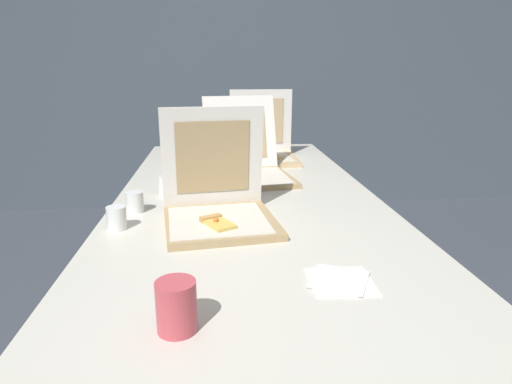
# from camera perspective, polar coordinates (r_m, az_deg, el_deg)

# --- Properties ---
(wall_back) EXTENTS (10.00, 0.10, 2.60)m
(wall_back) POSITION_cam_1_polar(r_m,az_deg,el_deg) (3.83, -3.68, 17.50)
(wall_back) COLOR #4C5660
(wall_back) RESTS_ON ground
(table) EXTENTS (0.99, 2.23, 0.72)m
(table) POSITION_cam_1_polar(r_m,az_deg,el_deg) (1.71, -1.17, -1.76)
(table) COLOR silver
(table) RESTS_ON ground
(pizza_box_front) EXTENTS (0.38, 0.38, 0.36)m
(pizza_box_front) POSITION_cam_1_polar(r_m,az_deg,el_deg) (1.39, -4.86, -1.97)
(pizza_box_front) COLOR tan
(pizza_box_front) RESTS_ON table
(pizza_box_middle) EXTENTS (0.40, 0.48, 0.35)m
(pizza_box_middle) POSITION_cam_1_polar(r_m,az_deg,el_deg) (1.93, -0.90, 3.19)
(pizza_box_middle) COLOR tan
(pizza_box_middle) RESTS_ON table
(pizza_box_back) EXTENTS (0.34, 0.34, 0.36)m
(pizza_box_back) POSITION_cam_1_polar(r_m,az_deg,el_deg) (2.33, 1.00, 5.43)
(pizza_box_back) COLOR tan
(pizza_box_back) RESTS_ON table
(cup_white_far) EXTENTS (0.06, 0.06, 0.07)m
(cup_white_far) POSITION_cam_1_polar(r_m,az_deg,el_deg) (2.06, -8.11, 3.44)
(cup_white_far) COLOR white
(cup_white_far) RESTS_ON table
(cup_white_near_left) EXTENTS (0.06, 0.06, 0.07)m
(cup_white_near_left) POSITION_cam_1_polar(r_m,az_deg,el_deg) (1.40, -17.60, -3.24)
(cup_white_near_left) COLOR white
(cup_white_near_left) RESTS_ON table
(cup_white_near_center) EXTENTS (0.06, 0.06, 0.07)m
(cup_white_near_center) POSITION_cam_1_polar(r_m,az_deg,el_deg) (1.55, -15.41, -1.27)
(cup_white_near_center) COLOR white
(cup_white_near_center) RESTS_ON table
(cup_white_mid) EXTENTS (0.06, 0.06, 0.07)m
(cup_white_mid) POSITION_cam_1_polar(r_m,az_deg,el_deg) (1.73, -11.56, 0.83)
(cup_white_mid) COLOR white
(cup_white_mid) RESTS_ON table
(cup_printed_front) EXTENTS (0.08, 0.08, 0.10)m
(cup_printed_front) POSITION_cam_1_polar(r_m,az_deg,el_deg) (0.86, -10.26, -14.36)
(cup_printed_front) COLOR #D14C56
(cup_printed_front) RESTS_ON table
(napkin_pile) EXTENTS (0.17, 0.17, 0.01)m
(napkin_pile) POSITION_cam_1_polar(r_m,az_deg,el_deg) (1.06, 10.84, -11.18)
(napkin_pile) COLOR white
(napkin_pile) RESTS_ON table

